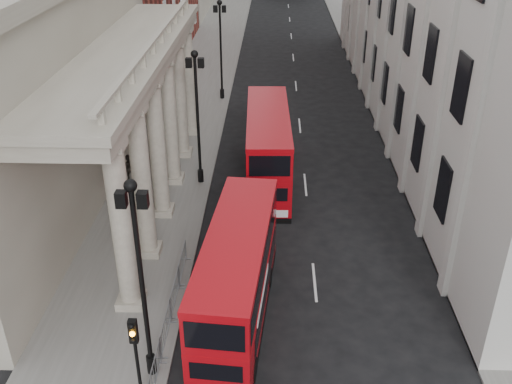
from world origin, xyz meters
name	(u,v)px	position (x,y,z in m)	size (l,w,h in m)	color
sidewalk_west	(186,123)	(-3.00, 30.00, 0.06)	(6.00, 140.00, 0.12)	slate
sidewalk_east	(396,126)	(13.50, 30.00, 0.06)	(3.00, 140.00, 0.12)	slate
kerb	(223,124)	(-0.05, 30.00, 0.07)	(0.20, 140.00, 0.14)	slate
portico_building	(15,101)	(-10.50, 18.00, 6.00)	(9.00, 28.00, 12.00)	gray
lamp_post_south	(140,270)	(-0.60, 4.00, 4.91)	(1.05, 0.44, 8.32)	black
lamp_post_mid	(197,110)	(-0.60, 20.00, 4.91)	(1.05, 0.44, 8.32)	black
lamp_post_north	(221,43)	(-0.60, 36.00, 4.91)	(1.05, 0.44, 8.32)	black
traffic_light	(136,351)	(-0.50, 1.98, 3.11)	(0.28, 0.33, 4.30)	black
bus_near	(237,275)	(2.51, 7.40, 2.25)	(3.28, 10.14, 4.30)	#AE080F
bus_far	(268,147)	(3.61, 20.44, 2.37)	(2.85, 10.59, 4.54)	#AB070F
pedestrian_a	(134,219)	(-3.40, 13.79, 1.03)	(0.66, 0.44, 1.82)	black
pedestrian_b	(129,167)	(-5.16, 20.16, 0.97)	(0.83, 0.64, 1.70)	#282320
pedestrian_c	(143,187)	(-3.68, 17.42, 1.00)	(0.86, 0.56, 1.77)	black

